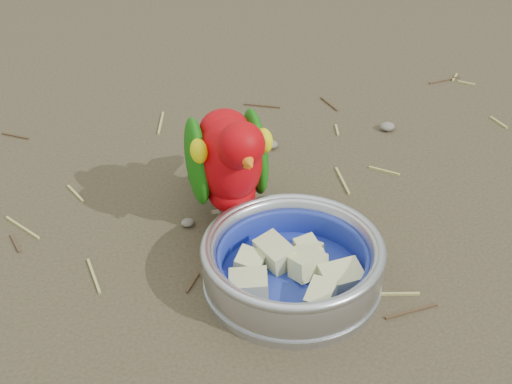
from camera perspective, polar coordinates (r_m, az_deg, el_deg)
name	(u,v)px	position (r m, az deg, el deg)	size (l,w,h in m)	color
ground	(286,271)	(0.95, 2.17, -5.78)	(60.00, 60.00, 0.00)	#443928
food_bowl	(292,281)	(0.92, 2.64, -6.46)	(0.21, 0.21, 0.02)	#B2B2BA
bowl_wall	(293,261)	(0.90, 2.69, -5.02)	(0.21, 0.21, 0.04)	#B2B2BA
fruit_wedges	(293,265)	(0.91, 2.68, -5.36)	(0.12, 0.12, 0.03)	beige
lory_parrot	(230,170)	(0.97, -1.93, 1.63)	(0.10, 0.21, 0.17)	#AE0309
ground_debris	(270,249)	(0.97, 1.01, -4.16)	(0.90, 0.80, 0.01)	tan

